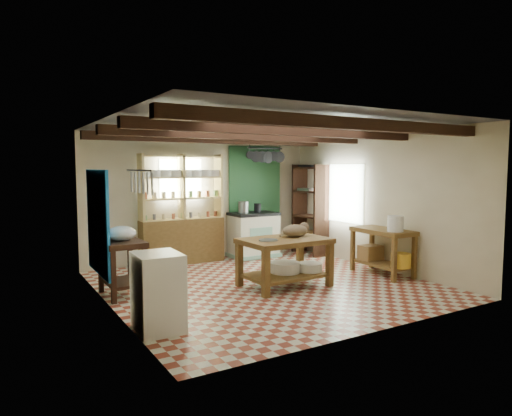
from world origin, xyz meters
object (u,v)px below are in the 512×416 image
work_table (284,262)px  stove (254,235)px  prep_table (122,268)px  right_counter (382,252)px  white_cabinet (158,292)px  cat (295,231)px

work_table → stove: (0.81, 2.38, 0.09)m
stove → prep_table: 3.59m
work_table → right_counter: size_ratio=1.19×
stove → right_counter: (1.16, -2.61, -0.07)m
work_table → white_cabinet: bearing=-161.0°
white_cabinet → cat: cat is taller
stove → cat: size_ratio=2.19×
work_table → cat: 0.56m
stove → cat: 2.42m
white_cabinet → cat: size_ratio=2.06×
work_table → right_counter: right_counter is taller
stove → cat: cat is taller
work_table → cat: bearing=11.3°
work_table → prep_table: size_ratio=1.65×
stove → white_cabinet: (-3.24, -3.29, -0.02)m
stove → prep_table: stove is taller
stove → prep_table: (-3.22, -1.58, -0.06)m
stove → white_cabinet: 4.62m
prep_table → right_counter: size_ratio=0.72×
prep_table → right_counter: 4.50m
cat → stove: bearing=64.8°
right_counter → cat: cat is taller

